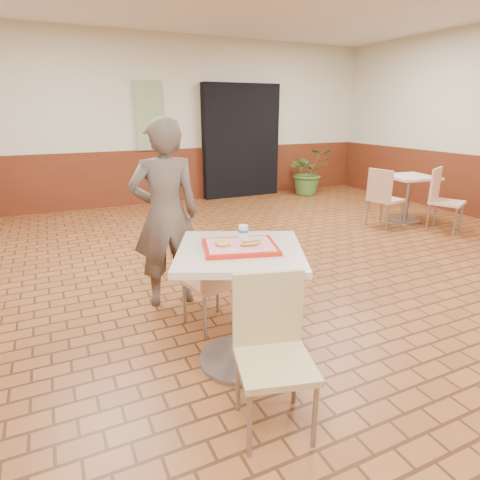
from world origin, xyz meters
name	(u,v)px	position (x,y,z in m)	size (l,w,h in m)	color
room_shell	(365,137)	(0.00, 0.00, 1.50)	(8.01, 10.01, 3.01)	brown
wainscot_band	(354,253)	(0.00, 0.00, 0.50)	(8.00, 10.00, 1.00)	#582310
corridor_doorway	(241,142)	(1.20, 4.88, 1.10)	(1.60, 0.22, 2.20)	black
promo_poster	(149,116)	(-0.60, 4.94, 1.60)	(0.50, 0.03, 1.20)	gray
main_table	(240,288)	(-1.28, -0.36, 0.57)	(0.80, 0.80, 0.85)	beige
chair_main_front	(272,345)	(-1.36, -0.94, 0.49)	(0.49, 0.49, 0.87)	tan
chair_main_back	(215,277)	(-1.27, 0.13, 0.46)	(0.44, 0.44, 0.82)	#E4B788
customer	(166,215)	(-1.47, 0.77, 0.83)	(0.60, 0.40, 1.66)	brown
serving_tray	(240,247)	(-1.28, -0.36, 0.86)	(0.47, 0.37, 0.03)	#B71F0D
ring_donut	(223,243)	(-1.39, -0.32, 0.89)	(0.10, 0.10, 0.03)	gold
long_john_donut	(251,242)	(-1.23, -0.40, 0.90)	(0.15, 0.08, 0.04)	gold
paper_cup	(243,231)	(-1.19, -0.23, 0.92)	(0.07, 0.07, 0.08)	silver
second_table	(408,191)	(2.74, 1.95, 0.49)	(0.69, 0.69, 0.73)	beige
chair_second_left	(383,195)	(2.10, 1.83, 0.50)	(0.48, 0.48, 0.89)	#D8A781
chair_second_front	(442,197)	(2.76, 1.35, 0.51)	(0.56, 0.56, 0.91)	#E9B08C
potted_plant	(308,172)	(2.53, 4.40, 0.48)	(0.86, 0.75, 0.96)	#42702D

